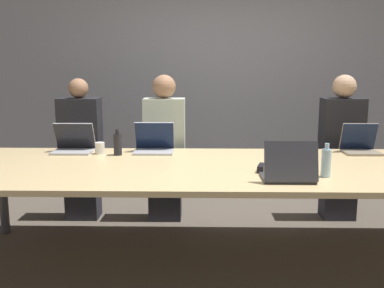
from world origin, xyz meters
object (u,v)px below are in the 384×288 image
(cup_far_left, at_px, (100,148))
(bottle_near_midright, at_px, (326,162))
(bottle_far_midleft, at_px, (118,144))
(person_far_right, at_px, (341,149))
(person_far_midleft, at_px, (165,150))
(stapler, at_px, (261,168))
(laptop_far_midleft, at_px, (154,144))
(laptop_far_left, at_px, (74,144))
(laptop_near_midright, at_px, (289,170))
(laptop_far_right, at_px, (360,144))
(person_far_left, at_px, (81,152))

(cup_far_left, height_order, bottle_near_midright, bottle_near_midright)
(bottle_far_midleft, relative_size, person_far_right, 0.15)
(person_far_midleft, bearing_deg, stapler, -54.85)
(person_far_right, bearing_deg, laptop_far_midleft, -165.16)
(laptop_far_midleft, height_order, person_far_right, person_far_right)
(cup_far_left, bearing_deg, bottle_near_midright, -24.05)
(bottle_near_midright, height_order, stapler, bottle_near_midright)
(laptop_far_left, distance_m, bottle_far_midleft, 0.44)
(laptop_near_midright, relative_size, laptop_far_right, 1.12)
(cup_far_left, relative_size, bottle_near_midright, 0.43)
(cup_far_left, bearing_deg, laptop_near_midright, -31.67)
(bottle_far_midleft, distance_m, person_far_right, 2.21)
(laptop_far_left, xyz_separation_m, bottle_far_midleft, (0.42, -0.13, 0.02))
(laptop_far_right, relative_size, person_far_right, 0.21)
(bottle_far_midleft, distance_m, stapler, 1.29)
(stapler, bearing_deg, laptop_far_left, 171.30)
(person_far_midleft, xyz_separation_m, laptop_far_right, (1.76, -0.41, 0.14))
(laptop_far_left, height_order, person_far_midleft, person_far_midleft)
(person_far_left, height_order, cup_far_left, person_far_left)
(person_far_left, xyz_separation_m, stapler, (1.64, -1.15, 0.11))
(person_far_left, xyz_separation_m, person_far_midleft, (0.84, -0.01, 0.03))
(person_far_left, bearing_deg, bottle_far_midleft, -50.07)
(laptop_far_midleft, height_order, bottle_near_midright, laptop_far_midleft)
(laptop_far_left, bearing_deg, laptop_far_midleft, 1.05)
(laptop_far_left, xyz_separation_m, person_far_left, (-0.06, 0.45, -0.16))
(person_far_right, distance_m, stapler, 1.53)
(cup_far_left, xyz_separation_m, person_far_right, (2.28, 0.57, -0.11))
(laptop_far_midleft, bearing_deg, laptop_far_left, -178.95)
(person_far_midleft, distance_m, bottle_near_midright, 1.78)
(person_far_left, relative_size, cup_far_left, 13.96)
(person_far_right, bearing_deg, laptop_near_midright, -119.04)
(laptop_far_midleft, xyz_separation_m, person_far_midleft, (0.06, 0.42, -0.14))
(person_far_midleft, relative_size, person_far_right, 1.00)
(bottle_near_midright, height_order, laptop_far_right, laptop_far_right)
(laptop_far_left, xyz_separation_m, stapler, (1.57, -0.70, -0.05))
(laptop_far_left, relative_size, laptop_near_midright, 1.01)
(laptop_near_midright, bearing_deg, stapler, -63.18)
(laptop_far_midleft, relative_size, bottle_far_midleft, 1.57)
(laptop_far_left, xyz_separation_m, cup_far_left, (0.25, -0.07, -0.02))
(cup_far_left, xyz_separation_m, laptop_far_right, (2.29, 0.10, 0.02))
(cup_far_left, xyz_separation_m, stapler, (1.32, -0.62, -0.03))
(bottle_far_midleft, bearing_deg, person_far_midleft, 57.64)
(laptop_near_midright, bearing_deg, person_far_left, -38.71)
(person_far_left, height_order, bottle_near_midright, person_far_left)
(bottle_far_midleft, height_order, person_far_right, person_far_right)
(laptop_far_midleft, bearing_deg, bottle_far_midleft, -154.61)
(person_far_left, xyz_separation_m, laptop_far_right, (2.60, -0.43, 0.16))
(person_far_right, bearing_deg, bottle_near_midright, -111.83)
(cup_far_left, relative_size, laptop_far_right, 0.33)
(laptop_near_midright, xyz_separation_m, stapler, (-0.14, 0.28, -0.05))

